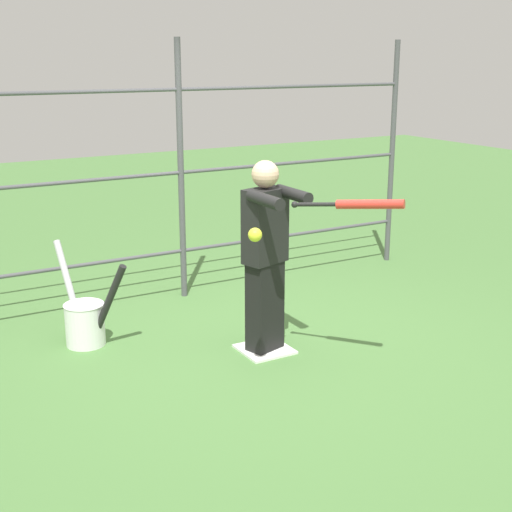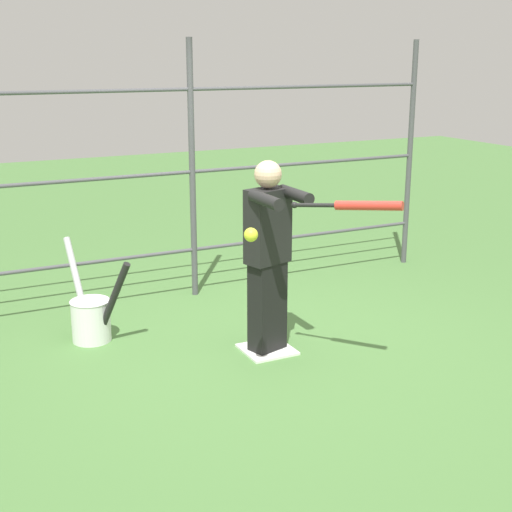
{
  "view_description": "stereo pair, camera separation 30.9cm",
  "coord_description": "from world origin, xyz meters",
  "px_view_note": "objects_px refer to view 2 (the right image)",
  "views": [
    {
      "loc": [
        2.77,
        4.68,
        2.35
      ],
      "look_at": [
        0.23,
        0.26,
        0.91
      ],
      "focal_mm": 50.0,
      "sensor_mm": 36.0,
      "label": 1
    },
    {
      "loc": [
        2.49,
        4.82,
        2.35
      ],
      "look_at": [
        0.23,
        0.26,
        0.91
      ],
      "focal_mm": 50.0,
      "sensor_mm": 36.0,
      "label": 2
    }
  ],
  "objects_px": {
    "batter": "(269,252)",
    "bat_bucket": "(91,316)",
    "softball_in_flight": "(251,235)",
    "baseball_bat_swinging": "(359,206)"
  },
  "relations": [
    {
      "from": "bat_bucket",
      "to": "baseball_bat_swinging",
      "type": "bearing_deg",
      "value": 132.08
    },
    {
      "from": "baseball_bat_swinging",
      "to": "bat_bucket",
      "type": "height_order",
      "value": "baseball_bat_swinging"
    },
    {
      "from": "batter",
      "to": "baseball_bat_swinging",
      "type": "bearing_deg",
      "value": 109.9
    },
    {
      "from": "softball_in_flight",
      "to": "bat_bucket",
      "type": "height_order",
      "value": "softball_in_flight"
    },
    {
      "from": "batter",
      "to": "bat_bucket",
      "type": "bearing_deg",
      "value": -35.73
    },
    {
      "from": "batter",
      "to": "softball_in_flight",
      "type": "height_order",
      "value": "batter"
    },
    {
      "from": "baseball_bat_swinging",
      "to": "bat_bucket",
      "type": "bearing_deg",
      "value": -47.92
    },
    {
      "from": "softball_in_flight",
      "to": "bat_bucket",
      "type": "bearing_deg",
      "value": -63.33
    },
    {
      "from": "softball_in_flight",
      "to": "bat_bucket",
      "type": "distance_m",
      "value": 1.96
    },
    {
      "from": "batter",
      "to": "bat_bucket",
      "type": "distance_m",
      "value": 1.64
    }
  ]
}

